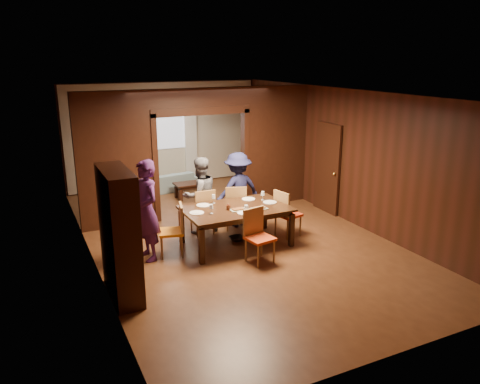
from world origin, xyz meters
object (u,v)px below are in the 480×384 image
person_purple (146,211)px  person_navy (238,190)px  hutch (119,234)px  chair_right (288,213)px  chair_left (171,230)px  dining_table (236,226)px  sofa (168,182)px  chair_far_l (202,211)px  chair_near (260,237)px  person_grey (200,195)px  coffee_table (190,190)px  chair_far_r (235,206)px

person_purple → person_navy: person_purple is taller
person_navy → hutch: 3.57m
hutch → chair_right: bearing=16.1°
chair_left → hutch: 1.69m
dining_table → person_navy: bearing=62.7°
chair_left → chair_right: bearing=102.3°
person_navy → hutch: bearing=28.3°
hutch → sofa: bearing=65.9°
sofa → chair_right: bearing=98.0°
person_purple → hutch: (-0.71, -1.16, 0.08)m
sofa → chair_far_l: (-0.33, -3.43, 0.24)m
dining_table → chair_near: chair_near is taller
person_purple → person_grey: bearing=112.6°
chair_near → hutch: (-2.47, -0.14, 0.52)m
chair_far_l → person_grey: bearing=-82.8°
person_purple → chair_far_l: size_ratio=1.90×
chair_left → chair_right: size_ratio=1.00×
coffee_table → person_purple: bearing=-121.2°
chair_near → hutch: bearing=173.0°
person_grey → chair_far_r: 0.82m
person_grey → sofa: 3.42m
chair_left → chair_far_l: 1.22m
chair_far_l → chair_near: bearing=102.9°
hutch → person_purple: bearing=58.3°
person_navy → chair_far_r: 0.37m
dining_table → chair_right: (1.17, -0.02, 0.10)m
person_grey → coffee_table: bearing=-115.1°
dining_table → chair_left: bearing=176.9°
person_navy → chair_left: bearing=20.2°
hutch → coffee_table: bearing=58.6°
sofa → dining_table: 4.29m
chair_right → dining_table: bearing=77.2°
chair_far_r → hutch: hutch is taller
person_grey → sofa: size_ratio=0.95×
chair_right → chair_near: same height
chair_near → sofa: bearing=80.7°
person_grey → sofa: (0.34, 3.35, -0.56)m
person_navy → chair_far_r: person_navy is taller
coffee_table → chair_near: bearing=-93.0°
chair_far_l → chair_left: bearing=40.7°
coffee_table → chair_right: (0.91, -3.38, 0.28)m
chair_far_l → hutch: size_ratio=0.48×
person_grey → person_navy: person_navy is taller
person_purple → hutch: bearing=-41.1°
sofa → chair_near: chair_near is taller
chair_near → dining_table: bearing=82.0°
chair_right → sofa: bearing=4.0°
chair_left → chair_near: bearing=67.6°
sofa → hutch: (-2.39, -5.35, 0.75)m
person_purple → chair_left: (0.43, -0.02, -0.44)m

